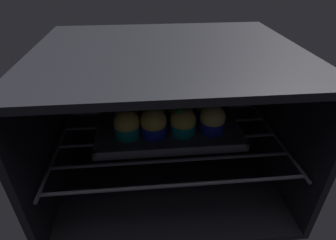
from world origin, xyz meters
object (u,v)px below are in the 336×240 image
at_px(muffin_row0_col3, 213,120).
at_px(muffin_row1_col0, 127,110).
at_px(muffin_row0_col0, 127,125).
at_px(muffin_row0_col1, 154,124).
at_px(muffin_row0_col2, 183,122).
at_px(muffin_row1_col2, 181,109).
at_px(baking_tray, 168,128).
at_px(muffin_row1_col1, 153,110).
at_px(muffin_row1_col3, 206,106).

xyz_separation_m(muffin_row0_col3, muffin_row1_col0, (-0.21, 0.07, 0.00)).
height_order(muffin_row0_col0, muffin_row0_col1, muffin_row0_col1).
distance_m(muffin_row0_col0, muffin_row0_col2, 0.14).
relative_size(muffin_row1_col0, muffin_row1_col2, 0.99).
bearing_deg(baking_tray, muffin_row0_col2, -45.76).
distance_m(muffin_row0_col3, muffin_row1_col1, 0.16).
xyz_separation_m(muffin_row1_col0, muffin_row1_col1, (0.07, -0.00, -0.00)).
bearing_deg(muffin_row1_col0, muffin_row0_col2, -27.32).
distance_m(muffin_row0_col3, muffin_row1_col0, 0.22).
height_order(muffin_row1_col0, muffin_row1_col2, same).
relative_size(muffin_row1_col2, muffin_row1_col3, 0.98).
bearing_deg(muffin_row0_col1, baking_tray, 43.37).
relative_size(baking_tray, muffin_row1_col2, 4.96).
bearing_deg(muffin_row1_col0, muffin_row0_col0, -88.35).
distance_m(muffin_row0_col3, muffin_row1_col3, 0.07).
height_order(baking_tray, muffin_row0_col3, muffin_row0_col3).
bearing_deg(muffin_row0_col0, baking_tray, 17.76).
xyz_separation_m(baking_tray, muffin_row0_col2, (0.03, -0.03, 0.04)).
xyz_separation_m(baking_tray, muffin_row1_col1, (-0.04, 0.03, 0.04)).
height_order(muffin_row1_col1, muffin_row1_col2, muffin_row1_col2).
relative_size(muffin_row0_col0, muffin_row0_col3, 0.99).
height_order(muffin_row0_col1, muffin_row1_col0, muffin_row0_col1).
distance_m(baking_tray, muffin_row1_col3, 0.12).
height_order(muffin_row0_col3, muffin_row1_col2, same).
xyz_separation_m(muffin_row0_col0, muffin_row1_col1, (0.07, 0.07, -0.00)).
distance_m(baking_tray, muffin_row0_col2, 0.06).
distance_m(muffin_row0_col1, muffin_row1_col3, 0.16).
relative_size(muffin_row1_col1, muffin_row1_col3, 0.94).
relative_size(muffin_row0_col3, muffin_row1_col0, 1.00).
height_order(muffin_row0_col2, muffin_row0_col3, muffin_row0_col2).
relative_size(baking_tray, muffin_row1_col1, 5.19).
bearing_deg(muffin_row0_col3, muffin_row1_col3, 91.08).
xyz_separation_m(muffin_row0_col1, muffin_row0_col3, (0.14, 0.00, -0.00)).
height_order(muffin_row0_col2, muffin_row1_col2, muffin_row0_col2).
bearing_deg(muffin_row1_col0, baking_tray, -19.45).
xyz_separation_m(muffin_row0_col2, muffin_row1_col1, (-0.07, 0.07, -0.00)).
bearing_deg(baking_tray, muffin_row0_col0, -162.24).
bearing_deg(muffin_row1_col2, muffin_row0_col3, -41.44).
height_order(muffin_row0_col1, muffin_row1_col2, same).
relative_size(baking_tray, muffin_row0_col1, 4.91).
bearing_deg(muffin_row0_col3, muffin_row1_col2, 138.56).
relative_size(muffin_row0_col2, muffin_row1_col3, 1.01).
bearing_deg(muffin_row0_col2, muffin_row0_col3, 2.28).
bearing_deg(muffin_row1_col1, muffin_row0_col1, -91.66).
height_order(muffin_row0_col2, muffin_row1_col3, same).
bearing_deg(muffin_row1_col1, muffin_row1_col0, 177.63).
xyz_separation_m(muffin_row1_col1, muffin_row1_col2, (0.07, -0.00, 0.00)).
relative_size(muffin_row0_col3, muffin_row1_col1, 1.04).
bearing_deg(muffin_row0_col2, muffin_row0_col0, 179.35).
bearing_deg(muffin_row1_col2, muffin_row1_col0, 177.76).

